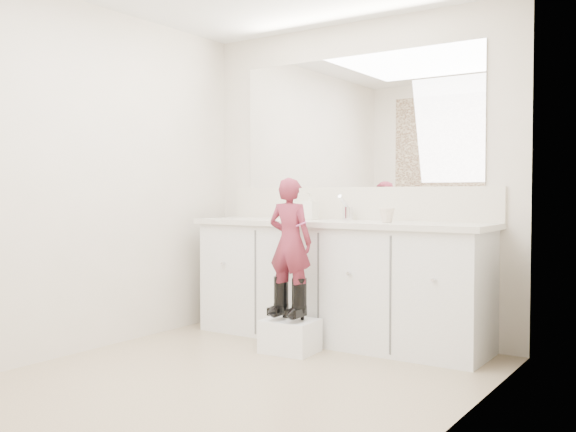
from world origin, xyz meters
The scene contains 16 objects.
floor centered at (0.00, 0.00, 0.00)m, with size 3.00×3.00×0.00m, color #846B56.
wall_back centered at (0.00, 1.50, 1.20)m, with size 2.60×2.60×0.00m, color beige.
wall_left centered at (-1.30, 0.00, 1.20)m, with size 3.00×3.00×0.00m, color beige.
wall_right centered at (1.30, 0.00, 1.20)m, with size 3.00×3.00×0.00m, color beige.
vanity_cabinet centered at (0.00, 1.23, 0.42)m, with size 2.20×0.55×0.85m, color silver.
countertop centered at (0.00, 1.21, 0.87)m, with size 2.28×0.58×0.04m, color beige.
backsplash centered at (0.00, 1.49, 1.02)m, with size 2.28×0.03×0.25m, color beige.
mirror centered at (0.00, 1.49, 1.64)m, with size 2.00×0.02×1.00m, color white.
faucet centered at (0.00, 1.38, 0.94)m, with size 0.08×0.08×0.10m, color silver.
cup centered at (0.41, 1.18, 0.94)m, with size 0.11×0.11×0.10m, color beige.
soap_bottle centered at (-0.28, 1.29, 0.99)m, with size 0.09×0.10×0.21m, color silver.
step_stool centered at (-0.11, 0.75, 0.11)m, with size 0.35×0.29×0.22m, color white.
boot_left centered at (-0.18, 0.75, 0.37)m, with size 0.11×0.20×0.29m, color black, non-canonical shape.
boot_right centered at (-0.03, 0.75, 0.37)m, with size 0.11×0.20×0.29m, color black, non-canonical shape.
toddler centered at (-0.11, 0.75, 0.76)m, with size 0.32×0.21×0.87m, color #B2364E.
toothbrush centered at (-0.04, 0.74, 0.87)m, with size 0.01×0.01×0.14m, color #CD5095.
Camera 1 is at (2.31, -2.89, 1.09)m, focal length 40.00 mm.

